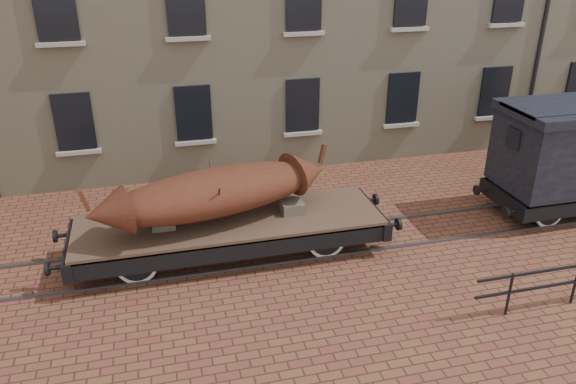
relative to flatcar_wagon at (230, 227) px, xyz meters
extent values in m
plane|color=brown|center=(2.20, 0.00, -0.78)|extent=(90.00, 90.00, 0.00)
cube|color=black|center=(-3.80, 4.96, 1.42)|extent=(1.10, 0.12, 1.70)
cube|color=#A6A39C|center=(-3.80, 4.90, 0.47)|extent=(1.30, 0.18, 0.12)
cube|color=black|center=(-0.30, 4.96, 1.42)|extent=(1.10, 0.12, 1.70)
cube|color=#A6A39C|center=(-0.30, 4.90, 0.47)|extent=(1.30, 0.18, 0.12)
cube|color=black|center=(3.20, 4.96, 1.42)|extent=(1.10, 0.12, 1.70)
cube|color=#A6A39C|center=(3.20, 4.90, 0.47)|extent=(1.30, 0.18, 0.12)
cube|color=black|center=(6.70, 4.96, 1.42)|extent=(1.10, 0.12, 1.70)
cube|color=#A6A39C|center=(6.70, 4.90, 0.47)|extent=(1.30, 0.18, 0.12)
cube|color=black|center=(10.20, 4.96, 1.42)|extent=(1.10, 0.12, 1.70)
cube|color=#A6A39C|center=(10.20, 4.90, 0.47)|extent=(1.30, 0.18, 0.12)
cube|color=#A6A39C|center=(13.70, 4.90, 0.47)|extent=(1.30, 0.18, 0.12)
cube|color=black|center=(-3.80, 4.96, 4.62)|extent=(1.10, 0.12, 1.70)
cube|color=#A6A39C|center=(-3.80, 4.90, 3.67)|extent=(1.30, 0.18, 0.12)
cube|color=black|center=(-0.30, 4.96, 4.62)|extent=(1.10, 0.12, 1.70)
cube|color=#A6A39C|center=(-0.30, 4.90, 3.67)|extent=(1.30, 0.18, 0.12)
cube|color=black|center=(3.20, 4.96, 4.62)|extent=(1.10, 0.12, 1.70)
cube|color=#A6A39C|center=(3.20, 4.90, 3.67)|extent=(1.30, 0.18, 0.12)
cube|color=#A6A39C|center=(6.70, 4.90, 3.67)|extent=(1.30, 0.18, 0.12)
cube|color=#A6A39C|center=(10.20, 4.90, 3.67)|extent=(1.30, 0.18, 0.12)
cube|color=#59595E|center=(2.20, -0.72, -0.75)|extent=(30.00, 0.08, 0.06)
cube|color=#59595E|center=(2.20, 0.72, -0.75)|extent=(30.00, 0.08, 0.06)
cylinder|color=black|center=(5.20, -3.80, -0.28)|extent=(0.06, 0.06, 1.00)
cylinder|color=black|center=(6.80, -3.80, -0.28)|extent=(0.06, 0.06, 1.00)
cube|color=#403329|center=(0.00, 0.00, 0.14)|extent=(7.33, 2.15, 0.12)
cube|color=black|center=(0.00, -1.00, -0.10)|extent=(7.33, 0.16, 0.44)
cube|color=black|center=(0.00, 1.00, -0.10)|extent=(7.33, 0.16, 0.44)
cube|color=black|center=(-3.66, 0.00, -0.10)|extent=(0.21, 2.25, 0.44)
cylinder|color=black|center=(-3.94, -0.73, -0.10)|extent=(0.34, 0.10, 0.10)
cylinder|color=black|center=(-4.10, -0.73, -0.10)|extent=(0.08, 0.31, 0.31)
cylinder|color=black|center=(-3.94, 0.73, -0.10)|extent=(0.34, 0.10, 0.10)
cylinder|color=black|center=(-4.10, 0.73, -0.10)|extent=(0.08, 0.31, 0.31)
cube|color=black|center=(3.66, 0.00, -0.10)|extent=(0.21, 2.25, 0.44)
cylinder|color=black|center=(3.94, -0.73, -0.10)|extent=(0.34, 0.10, 0.10)
cylinder|color=black|center=(4.10, -0.73, -0.10)|extent=(0.08, 0.31, 0.31)
cylinder|color=black|center=(3.94, 0.73, -0.10)|extent=(0.34, 0.10, 0.10)
cylinder|color=black|center=(4.10, 0.73, -0.10)|extent=(0.08, 0.31, 0.31)
cylinder|color=black|center=(-2.25, 0.00, -0.31)|extent=(0.10, 1.86, 0.10)
cylinder|color=silver|center=(-2.25, -0.72, -0.31)|extent=(0.94, 0.07, 0.94)
cylinder|color=black|center=(-2.25, -0.72, -0.31)|extent=(0.77, 0.10, 0.77)
cube|color=black|center=(-2.25, -0.84, -0.08)|extent=(0.88, 0.08, 0.10)
cylinder|color=silver|center=(-2.25, 0.72, -0.31)|extent=(0.94, 0.07, 0.94)
cylinder|color=black|center=(-2.25, 0.72, -0.31)|extent=(0.77, 0.10, 0.77)
cube|color=black|center=(-2.25, 0.84, -0.08)|extent=(0.88, 0.08, 0.10)
cylinder|color=black|center=(2.25, 0.00, -0.31)|extent=(0.10, 1.86, 0.10)
cylinder|color=silver|center=(2.25, -0.72, -0.31)|extent=(0.94, 0.07, 0.94)
cylinder|color=black|center=(2.25, -0.72, -0.31)|extent=(0.77, 0.10, 0.77)
cube|color=black|center=(2.25, -0.84, -0.08)|extent=(0.88, 0.08, 0.10)
cylinder|color=silver|center=(2.25, 0.72, -0.31)|extent=(0.94, 0.07, 0.94)
cylinder|color=black|center=(2.25, 0.72, -0.31)|extent=(0.77, 0.10, 0.77)
cube|color=black|center=(2.25, 0.84, -0.08)|extent=(0.88, 0.08, 0.10)
cube|color=black|center=(0.00, 0.00, -0.24)|extent=(3.91, 0.06, 0.06)
cube|color=#5B5449|center=(-1.56, 0.00, 0.33)|extent=(0.54, 0.49, 0.27)
cube|color=#5B5449|center=(1.56, 0.00, 0.33)|extent=(0.54, 0.49, 0.27)
ellipsoid|color=#4E1E10|center=(-0.30, 0.00, 0.96)|extent=(5.51, 2.84, 1.06)
cone|color=#4E1E10|center=(-2.73, -0.59, 1.00)|extent=(1.12, 1.19, 1.00)
cube|color=#4E1E10|center=(-3.13, -0.69, 1.40)|extent=(0.23, 0.16, 0.51)
cone|color=#4E1E10|center=(2.13, 0.59, 1.00)|extent=(1.12, 1.19, 1.00)
cube|color=#4E1E10|center=(2.53, 0.69, 1.40)|extent=(0.23, 0.16, 0.51)
cylinder|color=#482F24|center=(-0.30, -0.43, 0.83)|extent=(0.05, 0.90, 1.29)
cylinder|color=#482F24|center=(-0.30, 0.43, 0.83)|extent=(0.05, 0.90, 1.29)
cube|color=black|center=(10.22, 0.97, -0.16)|extent=(5.31, 0.14, 0.40)
cube|color=black|center=(7.56, 0.00, -0.16)|extent=(0.19, 2.12, 0.40)
cylinder|color=black|center=(7.16, -0.71, -0.16)|extent=(0.07, 0.28, 0.28)
cylinder|color=black|center=(7.16, 0.71, -0.16)|extent=(0.07, 0.28, 0.28)
cylinder|color=black|center=(8.54, 0.00, -0.36)|extent=(0.09, 1.68, 0.09)
cylinder|color=silver|center=(8.54, -0.72, -0.36)|extent=(0.85, 0.06, 0.85)
cylinder|color=black|center=(8.54, -0.72, -0.36)|extent=(0.70, 0.09, 0.70)
cylinder|color=silver|center=(8.54, 0.72, -0.36)|extent=(0.85, 0.06, 0.85)
cylinder|color=black|center=(8.54, 0.72, -0.36)|extent=(0.70, 0.09, 0.70)
cube|color=black|center=(7.54, 0.00, 1.61)|extent=(0.07, 0.53, 0.53)
camera|label=1|loc=(-1.59, -11.96, 6.54)|focal=35.00mm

